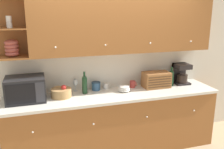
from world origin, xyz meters
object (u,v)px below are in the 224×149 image
(wine_glass, at_px, (75,83))
(bowl_stack_on_counter, at_px, (124,89))
(coffee_maker, at_px, (181,74))
(fruit_basket, at_px, (61,93))
(mug, at_px, (133,84))
(second_wine_bottle, at_px, (171,77))
(bread_box, at_px, (156,80))
(microwave, at_px, (26,89))
(mug_blue_second, at_px, (106,86))
(storage_canister, at_px, (96,86))
(wine_bottle, at_px, (85,84))

(wine_glass, relative_size, bowl_stack_on_counter, 1.01)
(coffee_maker, bearing_deg, fruit_basket, -177.41)
(mug, height_order, second_wine_bottle, second_wine_bottle)
(wine_glass, relative_size, bread_box, 0.45)
(second_wine_bottle, bearing_deg, mug, 173.01)
(wine_glass, distance_m, bread_box, 1.28)
(microwave, relative_size, wine_glass, 2.74)
(fruit_basket, bearing_deg, bowl_stack_on_counter, -1.73)
(mug_blue_second, relative_size, coffee_maker, 0.28)
(fruit_basket, bearing_deg, wine_glass, 40.16)
(microwave, height_order, coffee_maker, coffee_maker)
(fruit_basket, bearing_deg, microwave, -178.81)
(bowl_stack_on_counter, height_order, second_wine_bottle, second_wine_bottle)
(wine_glass, bearing_deg, mug_blue_second, -2.99)
(fruit_basket, height_order, coffee_maker, coffee_maker)
(wine_glass, distance_m, coffee_maker, 1.76)
(storage_canister, bearing_deg, fruit_basket, -163.62)
(second_wine_bottle, bearing_deg, wine_glass, 173.98)
(mug, bearing_deg, storage_canister, 175.66)
(mug_blue_second, bearing_deg, mug, -7.93)
(storage_canister, relative_size, mug_blue_second, 1.44)
(bowl_stack_on_counter, bearing_deg, mug, 35.66)
(wine_glass, relative_size, second_wine_bottle, 0.62)
(bowl_stack_on_counter, relative_size, mug, 1.74)
(second_wine_bottle, bearing_deg, wine_bottle, 179.18)
(fruit_basket, relative_size, coffee_maker, 0.86)
(mug_blue_second, bearing_deg, fruit_basket, -166.28)
(wine_bottle, distance_m, storage_canister, 0.24)
(bowl_stack_on_counter, bearing_deg, storage_canister, 154.30)
(microwave, bearing_deg, storage_canister, 9.47)
(microwave, distance_m, fruit_basket, 0.49)
(wine_glass, height_order, storage_canister, wine_glass)
(second_wine_bottle, bearing_deg, storage_canister, 174.28)
(mug_blue_second, relative_size, mug, 0.89)
(mug_blue_second, xyz_separation_m, second_wine_bottle, (1.07, -0.14, 0.10))
(bread_box, height_order, coffee_maker, coffee_maker)
(fruit_basket, distance_m, bread_box, 1.50)
(wine_bottle, bearing_deg, microwave, -175.34)
(wine_bottle, bearing_deg, bread_box, -1.98)
(fruit_basket, bearing_deg, wine_bottle, 9.29)
(bowl_stack_on_counter, distance_m, bread_box, 0.57)
(wine_glass, relative_size, storage_canister, 1.36)
(mug, height_order, bread_box, bread_box)
(mug_blue_second, height_order, bread_box, bread_box)
(mug, distance_m, coffee_maker, 0.86)
(bowl_stack_on_counter, height_order, coffee_maker, coffee_maker)
(fruit_basket, relative_size, mug, 2.70)
(wine_glass, bearing_deg, wine_bottle, -51.32)
(wine_bottle, relative_size, bowl_stack_on_counter, 1.77)
(bread_box, bearing_deg, mug_blue_second, 168.70)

